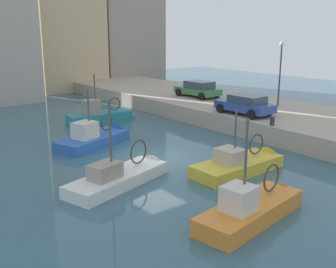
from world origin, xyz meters
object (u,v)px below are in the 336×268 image
(parked_car_green, at_px, (198,89))
(fishing_boat_yellow, at_px, (243,169))
(quay_streetlamp, at_px, (281,63))
(mooring_bollard_north, at_px, (272,121))
(fishing_boat_teal, at_px, (103,120))
(fishing_boat_blue, at_px, (97,142))
(parked_car_blue, at_px, (245,104))
(fishing_boat_orange, at_px, (255,214))
(fishing_boat_white, at_px, (124,180))

(parked_car_green, bearing_deg, fishing_boat_yellow, -123.72)
(quay_streetlamp, bearing_deg, mooring_bollard_north, -145.49)
(fishing_boat_teal, xyz_separation_m, parked_car_green, (8.76, -1.10, 1.77))
(fishing_boat_yellow, distance_m, mooring_bollard_north, 5.66)
(fishing_boat_blue, bearing_deg, mooring_bollard_north, -38.45)
(fishing_boat_blue, height_order, parked_car_blue, fishing_boat_blue)
(fishing_boat_orange, height_order, mooring_bollard_north, fishing_boat_orange)
(fishing_boat_orange, distance_m, fishing_boat_teal, 18.33)
(fishing_boat_blue, distance_m, parked_car_blue, 10.41)
(parked_car_green, bearing_deg, fishing_boat_blue, -161.31)
(fishing_boat_blue, xyz_separation_m, fishing_boat_yellow, (3.41, -8.92, -0.03))
(fishing_boat_blue, relative_size, parked_car_blue, 1.43)
(fishing_boat_teal, relative_size, parked_car_green, 1.33)
(fishing_boat_teal, height_order, mooring_bollard_north, fishing_boat_teal)
(fishing_boat_white, relative_size, quay_streetlamp, 1.32)
(fishing_boat_teal, relative_size, fishing_boat_white, 0.89)
(mooring_bollard_north, bearing_deg, parked_car_green, 71.31)
(parked_car_green, xyz_separation_m, mooring_bollard_north, (-3.65, -10.79, -0.43))
(fishing_boat_yellow, distance_m, parked_car_blue, 8.53)
(parked_car_blue, bearing_deg, parked_car_green, 72.12)
(fishing_boat_orange, distance_m, parked_car_blue, 13.76)
(parked_car_blue, bearing_deg, quay_streetlamp, 7.62)
(fishing_boat_yellow, distance_m, fishing_boat_orange, 5.32)
(fishing_boat_white, xyz_separation_m, mooring_bollard_north, (10.64, -0.10, 1.38))
(fishing_boat_blue, relative_size, fishing_boat_yellow, 1.03)
(fishing_boat_blue, xyz_separation_m, fishing_boat_teal, (3.33, 5.19, 0.00))
(fishing_boat_orange, xyz_separation_m, fishing_boat_white, (-1.97, 6.19, -0.02))
(parked_car_blue, height_order, mooring_bollard_north, parked_car_blue)
(fishing_boat_yellow, relative_size, parked_car_green, 1.36)
(parked_car_blue, xyz_separation_m, mooring_bollard_north, (-1.23, -3.29, -0.42))
(fishing_boat_white, distance_m, mooring_bollard_north, 10.73)
(fishing_boat_blue, xyz_separation_m, fishing_boat_orange, (-0.23, -12.79, -0.01))
(fishing_boat_orange, relative_size, quay_streetlamp, 1.26)
(fishing_boat_orange, bearing_deg, fishing_boat_white, 107.67)
(fishing_boat_white, xyz_separation_m, parked_car_blue, (11.88, 3.19, 1.80))
(fishing_boat_blue, relative_size, fishing_boat_teal, 1.05)
(quay_streetlamp, bearing_deg, parked_car_green, 106.14)
(fishing_boat_teal, xyz_separation_m, quay_streetlamp, (10.76, -8.01, 4.32))
(fishing_boat_blue, bearing_deg, fishing_boat_white, -108.47)
(fishing_boat_blue, distance_m, fishing_boat_white, 6.96)
(fishing_boat_orange, distance_m, fishing_boat_white, 6.49)
(fishing_boat_orange, height_order, parked_car_blue, fishing_boat_orange)
(fishing_boat_blue, xyz_separation_m, parked_car_green, (12.09, 4.09, 1.78))
(fishing_boat_white, bearing_deg, parked_car_green, 36.79)
(parked_car_blue, bearing_deg, fishing_boat_teal, 126.41)
(parked_car_green, bearing_deg, parked_car_blue, -107.88)
(fishing_boat_blue, distance_m, mooring_bollard_north, 10.86)
(fishing_boat_teal, height_order, parked_car_blue, fishing_boat_teal)
(fishing_boat_blue, bearing_deg, parked_car_blue, -19.41)
(fishing_boat_blue, relative_size, parked_car_green, 1.39)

